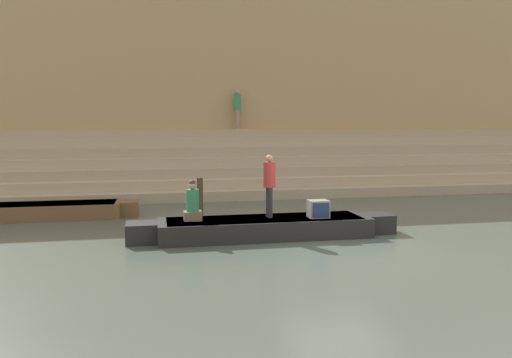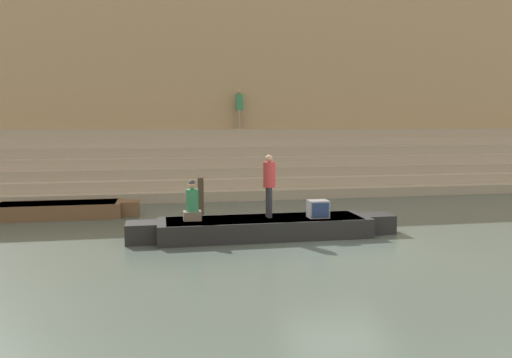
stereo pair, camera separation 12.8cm
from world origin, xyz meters
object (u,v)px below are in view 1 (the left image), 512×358
object	(u,v)px
person_standing	(269,181)
mooring_post	(200,196)
rowboat_main	(265,227)
person_on_steps	(237,106)
tv_set	(318,209)
person_rowing	(193,204)
moored_boat_shore	(57,210)

from	to	relation	value
person_standing	mooring_post	world-z (taller)	person_standing
rowboat_main	person_on_steps	world-z (taller)	person_on_steps
mooring_post	rowboat_main	bearing A→B (deg)	-69.20
tv_set	mooring_post	bearing A→B (deg)	125.95
rowboat_main	person_standing	world-z (taller)	person_standing
person_rowing	person_on_steps	size ratio (longest dim) A/B	0.58
tv_set	mooring_post	xyz separation A→B (m)	(-2.77, 3.81, -0.13)
tv_set	person_on_steps	size ratio (longest dim) A/B	0.30
person_standing	moored_boat_shore	bearing A→B (deg)	134.71
mooring_post	tv_set	bearing A→B (deg)	-53.93
person_rowing	person_on_steps	distance (m)	10.88
person_standing	person_on_steps	distance (m)	10.37
tv_set	moored_boat_shore	xyz separation A→B (m)	(-7.27, 4.13, -0.48)
person_standing	moored_boat_shore	distance (m)	7.23
person_rowing	tv_set	distance (m)	3.29
tv_set	person_standing	bearing A→B (deg)	166.39
tv_set	person_on_steps	world-z (taller)	person_on_steps
moored_boat_shore	person_standing	bearing A→B (deg)	-33.03
person_standing	moored_boat_shore	size ratio (longest dim) A/B	0.33
mooring_post	moored_boat_shore	bearing A→B (deg)	175.95
rowboat_main	person_rowing	bearing A→B (deg)	-179.57
mooring_post	person_rowing	bearing A→B (deg)	-97.94
person_standing	person_on_steps	bearing A→B (deg)	72.72
moored_boat_shore	person_on_steps	distance (m)	9.88
person_rowing	moored_boat_shore	distance (m)	5.61
person_rowing	tv_set	bearing A→B (deg)	-16.65
rowboat_main	person_standing	size ratio (longest dim) A/B	4.29
mooring_post	person_on_steps	distance (m)	7.64
person_rowing	rowboat_main	bearing A→B (deg)	-14.43
moored_boat_shore	mooring_post	world-z (taller)	mooring_post
moored_boat_shore	person_on_steps	bearing A→B (deg)	42.01
person_on_steps	tv_set	bearing A→B (deg)	76.61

